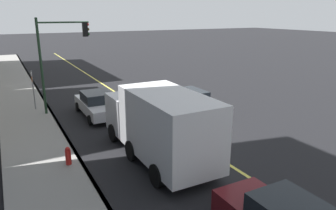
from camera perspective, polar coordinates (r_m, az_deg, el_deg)
The scene contains 10 objects.
ground at distance 18.31m, azimuth 0.26°, elevation -3.95°, with size 200.00×200.00×0.00m, color black.
sidewalk_slab at distance 16.38m, azimuth -22.46°, elevation -7.47°, with size 80.00×3.13×0.15m, color gray.
curb_edge at distance 16.54m, azimuth -17.33°, elevation -6.71°, with size 80.00×0.16×0.15m, color slate.
lane_stripe_center at distance 18.30m, azimuth 0.26°, elevation -3.93°, with size 80.00×0.16×0.01m, color #D8CC4C.
car_silver at distance 20.80m, azimuth 4.20°, elevation 0.70°, with size 4.75×1.98×1.48m.
car_white at distance 20.59m, azimuth -12.74°, elevation 0.18°, with size 4.79×1.96×1.54m.
truck_white at distance 13.85m, azimuth -1.55°, elevation -3.29°, with size 7.34×2.63×3.18m.
traffic_light_mast at distance 21.08m, azimuth -19.13°, elevation 9.35°, with size 0.28×3.21×6.09m.
street_sign_post at distance 22.61m, azimuth -23.22°, elevation 2.92°, with size 0.60×0.08×2.75m.
fire_hydrant at distance 14.14m, azimuth -17.59°, elevation -9.01°, with size 0.24×0.24×0.94m.
Camera 1 is at (-15.11, 8.20, 6.30)m, focal length 33.71 mm.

